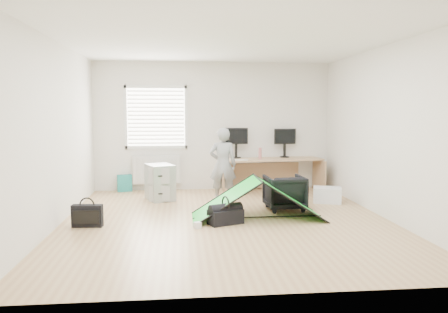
{
  "coord_description": "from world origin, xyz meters",
  "views": [
    {
      "loc": [
        -0.69,
        -6.54,
        1.68
      ],
      "look_at": [
        0.0,
        0.4,
        0.95
      ],
      "focal_mm": 35.0,
      "sensor_mm": 36.0,
      "label": 1
    }
  ],
  "objects": [
    {
      "name": "monitor_left",
      "position": [
        0.47,
        2.55,
        0.92
      ],
      "size": [
        0.5,
        0.14,
        0.47
      ],
      "primitive_type": "cube",
      "rotation": [
        0.0,
        0.0,
        -0.08
      ],
      "color": "black",
      "rests_on": "desk"
    },
    {
      "name": "person",
      "position": [
        0.08,
        1.41,
        0.69
      ],
      "size": [
        0.54,
        0.39,
        1.38
      ],
      "primitive_type": "imported",
      "rotation": [
        0.0,
        0.0,
        3.03
      ],
      "color": "gray",
      "rests_on": "ground"
    },
    {
      "name": "keyboard",
      "position": [
        0.44,
        2.13,
        0.7
      ],
      "size": [
        0.46,
        0.27,
        0.02
      ],
      "primitive_type": "cube",
      "rotation": [
        0.0,
        0.0,
        -0.31
      ],
      "color": "beige",
      "rests_on": "desk"
    },
    {
      "name": "office_chair",
      "position": [
        1.06,
        0.64,
        0.3
      ],
      "size": [
        0.66,
        0.68,
        0.59
      ],
      "primitive_type": "imported",
      "rotation": [
        0.0,
        0.0,
        3.19
      ],
      "color": "black",
      "rests_on": "ground"
    },
    {
      "name": "filing_cabinet",
      "position": [
        -1.09,
        1.69,
        0.34
      ],
      "size": [
        0.62,
        0.7,
        0.68
      ],
      "primitive_type": "cube",
      "rotation": [
        0.0,
        0.0,
        0.38
      ],
      "color": "#9DA0A2",
      "rests_on": "ground"
    },
    {
      "name": "window",
      "position": [
        -1.2,
        2.71,
        1.55
      ],
      "size": [
        1.2,
        0.06,
        1.2
      ],
      "primitive_type": "cube",
      "color": "silver",
      "rests_on": "back_wall"
    },
    {
      "name": "kite",
      "position": [
        0.5,
        0.1,
        0.32
      ],
      "size": [
        2.05,
        0.91,
        0.64
      ],
      "primitive_type": null,
      "rotation": [
        0.0,
        0.0,
        -0.01
      ],
      "color": "green",
      "rests_on": "ground"
    },
    {
      "name": "tote_bag",
      "position": [
        -1.87,
        2.64,
        0.18
      ],
      "size": [
        0.32,
        0.19,
        0.35
      ],
      "primitive_type": "cube",
      "rotation": [
        0.0,
        0.0,
        0.23
      ],
      "color": "teal",
      "rests_on": "ground"
    },
    {
      "name": "white_box",
      "position": [
        -0.46,
        -0.41,
        0.04
      ],
      "size": [
        0.12,
        0.12,
        0.09
      ],
      "primitive_type": "cube",
      "rotation": [
        0.0,
        0.0,
        0.42
      ],
      "color": "silver",
      "rests_on": "ground"
    },
    {
      "name": "monitor_right",
      "position": [
        1.53,
        2.6,
        0.91
      ],
      "size": [
        0.48,
        0.14,
        0.45
      ],
      "primitive_type": "cube",
      "rotation": [
        0.0,
        0.0,
        0.09
      ],
      "color": "black",
      "rests_on": "desk"
    },
    {
      "name": "storage_crate",
      "position": [
        1.99,
        1.14,
        0.14
      ],
      "size": [
        0.59,
        0.49,
        0.28
      ],
      "primitive_type": "cube",
      "rotation": [
        0.0,
        0.0,
        -0.32
      ],
      "color": "white",
      "rests_on": "ground"
    },
    {
      "name": "radiator",
      "position": [
        -1.2,
        2.67,
        0.45
      ],
      "size": [
        1.0,
        0.12,
        0.6
      ],
      "primitive_type": "cube",
      "color": "silver",
      "rests_on": "back_wall"
    },
    {
      "name": "desk",
      "position": [
        1.23,
        2.38,
        0.34
      ],
      "size": [
        2.08,
        0.89,
        0.69
      ],
      "primitive_type": "cube",
      "rotation": [
        0.0,
        0.0,
        0.12
      ],
      "color": "tan",
      "rests_on": "ground"
    },
    {
      "name": "ground",
      "position": [
        0.0,
        0.0,
        0.0
      ],
      "size": [
        5.5,
        5.5,
        0.0
      ],
      "primitive_type": "plane",
      "color": "tan",
      "rests_on": "ground"
    },
    {
      "name": "thermos",
      "position": [
        0.95,
        2.34,
        0.8
      ],
      "size": [
        0.08,
        0.08,
        0.23
      ],
      "primitive_type": "cylinder",
      "rotation": [
        0.0,
        0.0,
        0.24
      ],
      "color": "#AB5F60",
      "rests_on": "desk"
    },
    {
      "name": "laptop_bag",
      "position": [
        -2.05,
        -0.17,
        0.16
      ],
      "size": [
        0.45,
        0.17,
        0.33
      ],
      "primitive_type": "cube",
      "rotation": [
        0.0,
        0.0,
        -0.09
      ],
      "color": "black",
      "rests_on": "ground"
    },
    {
      "name": "duffel_bag",
      "position": [
        -0.04,
        -0.21,
        0.11
      ],
      "size": [
        0.56,
        0.42,
        0.22
      ],
      "primitive_type": "cube",
      "rotation": [
        0.0,
        0.0,
        0.38
      ],
      "color": "black",
      "rests_on": "ground"
    },
    {
      "name": "back_wall",
      "position": [
        0.0,
        2.75,
        1.35
      ],
      "size": [
        5.0,
        0.02,
        2.7
      ],
      "primitive_type": "cube",
      "color": "silver",
      "rests_on": "ground"
    }
  ]
}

